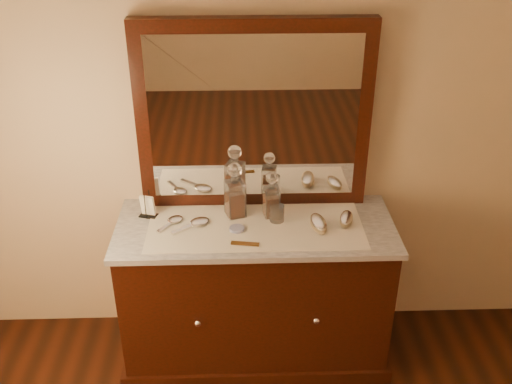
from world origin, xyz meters
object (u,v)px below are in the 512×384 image
(napkin_rack, at_px, (148,207))
(brush_near, at_px, (318,223))
(decanter_right, at_px, (271,199))
(decanter_left, at_px, (235,196))
(hand_mirror_inner, at_px, (197,223))
(dresser_cabinet, at_px, (255,293))
(brush_far, at_px, (346,219))
(comb, at_px, (245,244))
(hand_mirror_outer, at_px, (173,221))
(mirror_frame, at_px, (254,117))
(pin_dish, at_px, (237,229))

(napkin_rack, bearing_deg, brush_near, -9.55)
(napkin_rack, height_order, decanter_right, decanter_right)
(decanter_left, height_order, hand_mirror_inner, decanter_left)
(napkin_rack, distance_m, decanter_right, 0.65)
(dresser_cabinet, xyz_separation_m, brush_far, (0.47, 0.01, 0.46))
(comb, height_order, napkin_rack, napkin_rack)
(dresser_cabinet, xyz_separation_m, decanter_right, (0.09, 0.09, 0.54))
(brush_near, xyz_separation_m, hand_mirror_outer, (-0.75, 0.08, -0.02))
(decanter_left, bearing_deg, brush_far, -9.18)
(mirror_frame, relative_size, comb, 8.62)
(mirror_frame, bearing_deg, hand_mirror_outer, -153.86)
(dresser_cabinet, relative_size, hand_mirror_outer, 7.76)
(comb, xyz_separation_m, napkin_rack, (-0.51, 0.29, 0.05))
(mirror_frame, bearing_deg, pin_dish, -108.07)
(decanter_right, bearing_deg, decanter_left, 176.95)
(brush_near, distance_m, hand_mirror_outer, 0.75)
(pin_dish, relative_size, decanter_right, 0.30)
(dresser_cabinet, bearing_deg, pin_dish, -153.26)
(brush_far, relative_size, hand_mirror_outer, 0.87)
(dresser_cabinet, bearing_deg, napkin_rack, 168.99)
(brush_far, distance_m, hand_mirror_outer, 0.90)
(dresser_cabinet, height_order, decanter_right, decanter_right)
(hand_mirror_outer, bearing_deg, comb, -30.43)
(brush_far, bearing_deg, mirror_frame, 153.04)
(mirror_frame, height_order, brush_far, mirror_frame)
(dresser_cabinet, relative_size, decanter_left, 4.57)
(pin_dish, bearing_deg, dresser_cabinet, 26.74)
(pin_dish, relative_size, hand_mirror_outer, 0.42)
(decanter_left, bearing_deg, napkin_rack, 178.61)
(mirror_frame, distance_m, hand_mirror_inner, 0.62)
(dresser_cabinet, distance_m, comb, 0.49)
(mirror_frame, distance_m, brush_far, 0.71)
(pin_dish, height_order, hand_mirror_outer, hand_mirror_outer)
(decanter_right, bearing_deg, hand_mirror_outer, -174.22)
(comb, relative_size, brush_far, 0.88)
(decanter_left, relative_size, hand_mirror_inner, 1.46)
(pin_dish, distance_m, decanter_right, 0.25)
(pin_dish, distance_m, brush_far, 0.57)
(decanter_right, relative_size, hand_mirror_inner, 1.22)
(dresser_cabinet, height_order, brush_near, brush_near)
(pin_dish, distance_m, hand_mirror_inner, 0.21)
(decanter_right, bearing_deg, mirror_frame, 119.01)
(pin_dish, height_order, comb, pin_dish)
(dresser_cabinet, height_order, brush_far, brush_far)
(comb, height_order, brush_far, brush_far)
(decanter_left, relative_size, hand_mirror_outer, 1.70)
(dresser_cabinet, xyz_separation_m, brush_near, (0.32, -0.04, 0.47))
(dresser_cabinet, relative_size, hand_mirror_inner, 6.67)
(decanter_right, xyz_separation_m, hand_mirror_outer, (-0.51, -0.05, -0.09))
(comb, height_order, brush_near, brush_near)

